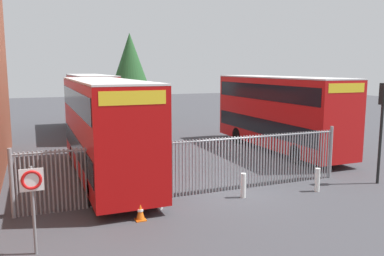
# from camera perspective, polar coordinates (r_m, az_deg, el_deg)

# --- Properties ---
(ground_plane) EXTENTS (100.00, 100.00, 0.00)m
(ground_plane) POSITION_cam_1_polar(r_m,az_deg,el_deg) (23.51, -3.65, -3.47)
(ground_plane) COLOR #3D3D42
(palisade_fence) EXTENTS (13.24, 0.14, 2.35)m
(palisade_fence) POSITION_cam_1_polar(r_m,az_deg,el_deg) (15.44, 0.61, -5.37)
(palisade_fence) COLOR gray
(palisade_fence) RESTS_ON ground
(double_decker_bus_near_gate) EXTENTS (2.54, 10.81, 4.42)m
(double_decker_bus_near_gate) POSITION_cam_1_polar(r_m,az_deg,el_deg) (17.84, -12.43, 0.39)
(double_decker_bus_near_gate) COLOR #B70C0C
(double_decker_bus_near_gate) RESTS_ON ground
(double_decker_bus_behind_fence_left) EXTENTS (2.54, 10.81, 4.42)m
(double_decker_bus_behind_fence_left) POSITION_cam_1_polar(r_m,az_deg,el_deg) (24.16, 12.39, 2.49)
(double_decker_bus_behind_fence_left) COLOR red
(double_decker_bus_behind_fence_left) RESTS_ON ground
(double_decker_bus_behind_fence_right) EXTENTS (2.54, 10.81, 4.42)m
(double_decker_bus_behind_fence_right) POSITION_cam_1_polar(r_m,az_deg,el_deg) (31.09, -14.40, 3.74)
(double_decker_bus_behind_fence_right) COLOR red
(double_decker_bus_behind_fence_right) RESTS_ON ground
(bollard_near_left) EXTENTS (0.20, 0.20, 0.95)m
(bollard_near_left) POSITION_cam_1_polar(r_m,az_deg,el_deg) (14.13, -4.69, -9.71)
(bollard_near_left) COLOR silver
(bollard_near_left) RESTS_ON ground
(bollard_center_front) EXTENTS (0.20, 0.20, 0.95)m
(bollard_center_front) POSITION_cam_1_polar(r_m,az_deg,el_deg) (15.41, 7.38, -8.20)
(bollard_center_front) COLOR silver
(bollard_center_front) RESTS_ON ground
(bollard_near_right) EXTENTS (0.20, 0.20, 0.95)m
(bollard_near_right) POSITION_cam_1_polar(r_m,az_deg,el_deg) (16.79, 17.60, -7.12)
(bollard_near_right) COLOR silver
(bollard_near_right) RESTS_ON ground
(traffic_cone_by_gate) EXTENTS (0.34, 0.34, 0.59)m
(traffic_cone_by_gate) POSITION_cam_1_polar(r_m,az_deg,el_deg) (13.26, -7.44, -11.86)
(traffic_cone_by_gate) COLOR orange
(traffic_cone_by_gate) RESTS_ON ground
(speed_limit_sign_post) EXTENTS (0.60, 0.14, 2.40)m
(speed_limit_sign_post) POSITION_cam_1_polar(r_m,az_deg,el_deg) (11.20, -22.00, -8.27)
(speed_limit_sign_post) COLOR slate
(speed_limit_sign_post) RESTS_ON ground
(traffic_light_kerbside) EXTENTS (0.28, 0.33, 4.30)m
(traffic_light_kerbside) POSITION_cam_1_polar(r_m,az_deg,el_deg) (18.44, 25.71, 1.76)
(traffic_light_kerbside) COLOR black
(traffic_light_kerbside) RESTS_ON ground
(tree_tall_back) EXTENTS (4.30, 4.30, 8.22)m
(tree_tall_back) POSITION_cam_1_polar(r_m,az_deg,el_deg) (38.67, -8.89, 8.84)
(tree_tall_back) COLOR #4C3823
(tree_tall_back) RESTS_ON ground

